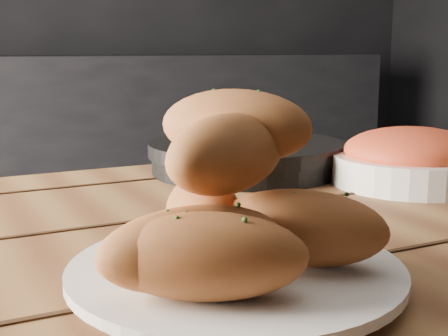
# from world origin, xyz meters

# --- Properties ---
(counter) EXTENTS (2.80, 0.60, 0.90)m
(counter) POSITION_xyz_m (0.00, 1.70, 0.45)
(counter) COLOR black
(counter) RESTS_ON ground
(plate) EXTENTS (0.26, 0.26, 0.02)m
(plate) POSITION_xyz_m (-0.60, -0.77, 0.76)
(plate) COLOR white
(plate) RESTS_ON table
(bread_rolls) EXTENTS (0.24, 0.23, 0.13)m
(bread_rolls) POSITION_xyz_m (-0.61, -0.77, 0.82)
(bread_rolls) COLOR #A7572E
(bread_rolls) RESTS_ON plate
(skillet) EXTENTS (0.43, 0.29, 0.05)m
(skillet) POSITION_xyz_m (-0.37, -0.37, 0.77)
(skillet) COLOR black
(skillet) RESTS_ON table
(bowl) EXTENTS (0.22, 0.22, 0.08)m
(bowl) POSITION_xyz_m (-0.21, -0.55, 0.78)
(bowl) COLOR white
(bowl) RESTS_ON table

